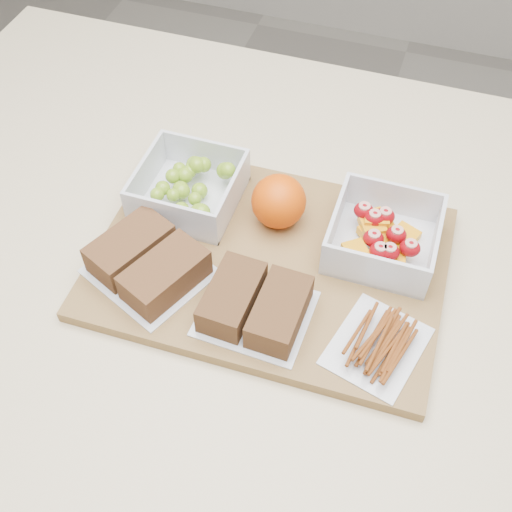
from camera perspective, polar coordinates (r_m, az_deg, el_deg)
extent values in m
plane|color=gray|center=(1.60, 0.40, -21.50)|extent=(4.00, 4.00, 0.00)
cube|color=beige|center=(1.18, 0.53, -15.03)|extent=(1.20, 0.90, 0.90)
cube|color=olive|center=(0.79, 1.23, -0.58)|extent=(0.43, 0.31, 0.02)
cube|color=silver|center=(0.85, -5.88, 5.10)|extent=(0.13, 0.13, 0.00)
cube|color=silver|center=(0.87, -4.51, 8.92)|extent=(0.13, 0.00, 0.05)
cube|color=silver|center=(0.79, -7.64, 3.31)|extent=(0.13, 0.00, 0.05)
cube|color=silver|center=(0.81, -2.08, 5.33)|extent=(0.00, 0.12, 0.05)
cube|color=silver|center=(0.85, -9.77, 7.09)|extent=(0.00, 0.12, 0.05)
sphere|color=olive|center=(0.83, -6.63, 5.77)|extent=(0.02, 0.02, 0.02)
sphere|color=olive|center=(0.83, -8.29, 6.00)|extent=(0.02, 0.02, 0.02)
sphere|color=olive|center=(0.85, -5.26, 7.99)|extent=(0.02, 0.02, 0.02)
sphere|color=olive|center=(0.83, -5.04, 5.79)|extent=(0.02, 0.02, 0.02)
sphere|color=olive|center=(0.84, -7.40, 7.05)|extent=(0.02, 0.02, 0.02)
sphere|color=olive|center=(0.83, -6.76, 5.74)|extent=(0.02, 0.02, 0.02)
sphere|color=olive|center=(0.85, -6.83, 7.71)|extent=(0.02, 0.02, 0.02)
sphere|color=olive|center=(0.79, -4.89, 3.88)|extent=(0.02, 0.02, 0.02)
sphere|color=olive|center=(0.84, -2.78, 7.58)|extent=(0.02, 0.02, 0.02)
sphere|color=olive|center=(0.85, -5.26, 8.06)|extent=(0.02, 0.02, 0.02)
sphere|color=olive|center=(0.82, -8.78, 5.42)|extent=(0.02, 0.02, 0.02)
sphere|color=olive|center=(0.84, -2.52, 7.64)|extent=(0.02, 0.02, 0.02)
sphere|color=olive|center=(0.81, -6.65, 4.09)|extent=(0.02, 0.02, 0.02)
sphere|color=olive|center=(0.85, -5.68, 7.82)|extent=(0.02, 0.02, 0.02)
sphere|color=olive|center=(0.85, -6.32, 7.15)|extent=(0.02, 0.02, 0.02)
sphere|color=olive|center=(0.85, -4.70, 8.10)|extent=(0.02, 0.02, 0.02)
sphere|color=olive|center=(0.79, -5.11, 3.90)|extent=(0.02, 0.02, 0.02)
sphere|color=olive|center=(0.80, -3.99, 3.22)|extent=(0.02, 0.02, 0.02)
sphere|color=olive|center=(0.85, -5.91, 7.49)|extent=(0.02, 0.02, 0.02)
sphere|color=olive|center=(0.82, -7.37, 5.40)|extent=(0.02, 0.02, 0.02)
sphere|color=olive|center=(0.86, -5.48, 8.11)|extent=(0.02, 0.02, 0.02)
sphere|color=olive|center=(0.81, -5.45, 5.08)|extent=(0.02, 0.02, 0.02)
sphere|color=olive|center=(0.83, -6.71, 5.90)|extent=(0.02, 0.02, 0.02)
cube|color=silver|center=(0.80, 11.04, 0.82)|extent=(0.13, 0.13, 0.00)
cube|color=silver|center=(0.83, 12.12, 4.95)|extent=(0.13, 0.00, 0.05)
cube|color=silver|center=(0.75, 10.41, -1.41)|extent=(0.13, 0.00, 0.05)
cube|color=silver|center=(0.79, 15.58, 0.85)|extent=(0.00, 0.12, 0.05)
cube|color=silver|center=(0.79, 7.04, 3.01)|extent=(0.00, 0.12, 0.05)
cube|color=orange|center=(0.78, 11.22, 0.37)|extent=(0.04, 0.04, 0.01)
cube|color=orange|center=(0.81, 10.74, 2.80)|extent=(0.05, 0.05, 0.01)
cube|color=orange|center=(0.80, 11.97, 1.52)|extent=(0.04, 0.05, 0.01)
cube|color=orange|center=(0.81, 12.95, 1.62)|extent=(0.04, 0.05, 0.01)
cube|color=orange|center=(0.80, 10.28, 2.74)|extent=(0.04, 0.04, 0.01)
cube|color=orange|center=(0.80, 10.64, 3.29)|extent=(0.04, 0.03, 0.01)
cube|color=orange|center=(0.77, 8.91, 0.28)|extent=(0.04, 0.04, 0.01)
cube|color=orange|center=(0.78, 11.97, -0.14)|extent=(0.04, 0.04, 0.01)
cube|color=orange|center=(0.80, 10.32, 2.04)|extent=(0.04, 0.04, 0.01)
ellipsoid|color=maroon|center=(0.78, 12.36, 1.86)|extent=(0.03, 0.02, 0.02)
ellipsoid|color=maroon|center=(0.76, 11.75, 0.35)|extent=(0.03, 0.02, 0.02)
ellipsoid|color=maroon|center=(0.80, 9.56, 3.99)|extent=(0.03, 0.02, 0.02)
ellipsoid|color=maroon|center=(0.77, 13.52, 0.70)|extent=(0.03, 0.02, 0.02)
ellipsoid|color=maroon|center=(0.80, 10.46, 3.32)|extent=(0.03, 0.02, 0.02)
ellipsoid|color=maroon|center=(0.76, 10.94, 0.41)|extent=(0.03, 0.02, 0.02)
ellipsoid|color=maroon|center=(0.77, 10.39, 1.54)|extent=(0.03, 0.02, 0.02)
ellipsoid|color=maroon|center=(0.80, 11.37, 3.52)|extent=(0.03, 0.02, 0.02)
sphere|color=#E94F05|center=(0.80, 2.03, 4.88)|extent=(0.07, 0.07, 0.07)
cube|color=silver|center=(0.78, -9.43, -1.38)|extent=(0.17, 0.16, 0.00)
cube|color=brown|center=(0.78, -11.09, 0.70)|extent=(0.09, 0.11, 0.04)
cube|color=brown|center=(0.75, -8.08, -1.68)|extent=(0.09, 0.11, 0.04)
cube|color=silver|center=(0.73, -0.03, -5.13)|extent=(0.13, 0.11, 0.00)
cube|color=brown|center=(0.72, -2.14, -3.64)|extent=(0.05, 0.10, 0.04)
cube|color=brown|center=(0.71, 2.10, -4.95)|extent=(0.05, 0.10, 0.04)
cube|color=silver|center=(0.72, 10.68, -7.89)|extent=(0.12, 0.13, 0.00)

